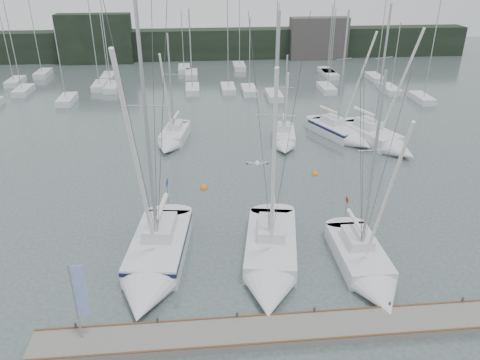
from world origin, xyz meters
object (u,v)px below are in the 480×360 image
sailboat_mid_d (344,134)px  dock_banner (79,295)px  sailboat_near_right (368,271)px  sailboat_mid_e (382,141)px  sailboat_near_left (154,265)px  buoy_a (204,188)px  sailboat_mid_c (284,141)px  sailboat_mid_b (172,140)px  buoy_b (315,174)px  sailboat_near_center (270,265)px

sailboat_mid_d → dock_banner: bearing=-152.9°
sailboat_near_right → sailboat_mid_e: (8.28, 19.58, 0.14)m
sailboat_near_left → sailboat_near_right: sailboat_near_left is taller
sailboat_mid_d → sailboat_mid_e: 3.89m
dock_banner → buoy_a: bearing=68.9°
sailboat_mid_d → sailboat_mid_e: (3.09, -2.38, 0.04)m
sailboat_mid_c → buoy_a: 11.74m
sailboat_mid_d → sailboat_mid_e: sailboat_mid_e is taller
sailboat_mid_b → buoy_b: (12.39, -8.09, -0.52)m
sailboat_mid_d → buoy_a: sailboat_mid_d is taller
sailboat_mid_d → buoy_a: 17.23m
sailboat_near_left → sailboat_near_right: bearing=-0.0°
sailboat_mid_c → sailboat_mid_e: 9.47m
buoy_a → sailboat_near_center: bearing=-72.3°
sailboat_mid_b → buoy_a: sailboat_mid_b is taller
sailboat_near_right → sailboat_mid_e: size_ratio=0.91×
sailboat_mid_c → buoy_a: sailboat_mid_c is taller
buoy_a → sailboat_mid_b: bearing=106.3°
sailboat_mid_e → sailboat_mid_d: bearing=121.8°
sailboat_mid_d → sailboat_mid_c: bearing=164.7°
sailboat_mid_e → buoy_b: size_ratio=23.93×
sailboat_near_center → dock_banner: sailboat_near_center is taller
sailboat_mid_d → buoy_b: bearing=-146.2°
sailboat_mid_e → sailboat_near_center: bearing=-147.3°
sailboat_near_left → buoy_b: bearing=52.0°
sailboat_near_center → sailboat_mid_b: 22.17m
sailboat_mid_d → sailboat_mid_e: bearing=-61.9°
buoy_b → dock_banner: dock_banner is taller
sailboat_near_left → sailboat_near_center: 6.83m
sailboat_mid_e → sailboat_near_left: bearing=-159.5°
sailboat_near_left → sailboat_mid_e: 27.36m
sailboat_near_left → sailboat_near_right: size_ratio=1.30×
sailboat_near_center → sailboat_mid_d: sailboat_near_center is taller
sailboat_near_right → sailboat_mid_c: bearing=92.9°
sailboat_near_right → buoy_a: size_ratio=20.49×
sailboat_near_center → sailboat_mid_c: (4.44, 19.89, -0.04)m
sailboat_mid_b → sailboat_mid_c: sailboat_mid_b is taller
sailboat_mid_b → sailboat_mid_d: bearing=9.6°
sailboat_mid_d → buoy_b: 9.19m
sailboat_mid_d → buoy_a: size_ratio=21.19×
sailboat_near_left → buoy_a: size_ratio=26.69×
sailboat_near_center → sailboat_mid_b: sailboat_near_center is taller
sailboat_mid_c → dock_banner: (-14.12, -24.55, 2.45)m
sailboat_mid_e → dock_banner: size_ratio=3.24×
dock_banner → sailboat_near_left: bearing=60.6°
sailboat_mid_e → sailboat_near_right: bearing=-133.5°
sailboat_mid_b → buoy_b: 14.81m
buoy_a → sailboat_mid_e: bearing=22.3°
sailboat_mid_e → dock_banner: 33.08m
buoy_b → sailboat_mid_e: bearing=34.4°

